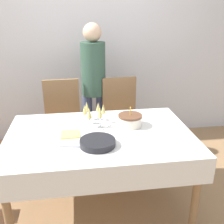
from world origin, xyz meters
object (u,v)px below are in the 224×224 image
Objects in this scene: dining_chair_far_left at (63,119)px; birthday_cake at (130,120)px; person_standing at (93,79)px; champagne_tray at (94,115)px; plate_stack_main at (98,143)px; dining_chair_far_right at (121,116)px.

dining_chair_far_left reaches higher than birthday_cake.
person_standing reaches higher than dining_chair_far_left.
dining_chair_far_left is 3.14× the size of champagne_tray.
birthday_cake is at bearing -48.53° from dining_chair_far_left.
plate_stack_main is at bearing -73.45° from dining_chair_far_left.
champagne_tray is (-0.36, -0.62, 0.28)m from dining_chair_far_right.
dining_chair_far_right is 0.62× the size of person_standing.
plate_stack_main is at bearing -90.88° from champagne_tray.
person_standing is (-0.30, 0.20, 0.40)m from dining_chair_far_right.
dining_chair_far_right is 4.63× the size of birthday_cake.
dining_chair_far_left is 0.97m from birthday_cake.
plate_stack_main is 1.24m from person_standing.
plate_stack_main is (-0.32, -0.32, -0.03)m from birthday_cake.
birthday_cake is at bearing 45.64° from plate_stack_main.
champagne_tray is at bearing -120.32° from dining_chair_far_right.
dining_chair_far_right is 3.14× the size of champagne_tray.
dining_chair_far_right is at bearing 70.34° from plate_stack_main.
champagne_tray reaches higher than birthday_cake.
champagne_tray is at bearing -63.19° from dining_chair_far_left.
dining_chair_far_right is at bearing 85.91° from birthday_cake.
dining_chair_far_right is 0.77m from champagne_tray.
champagne_tray reaches higher than plate_stack_main.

